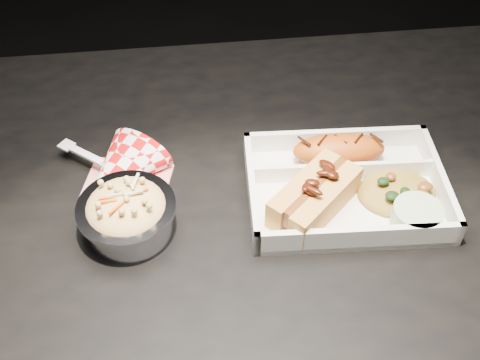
% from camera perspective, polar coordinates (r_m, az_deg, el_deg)
% --- Properties ---
extents(dining_table, '(1.20, 0.80, 0.75)m').
position_cam_1_polar(dining_table, '(0.83, -1.15, -8.06)').
color(dining_table, black).
rests_on(dining_table, ground).
extents(food_tray, '(0.26, 0.19, 0.04)m').
position_cam_1_polar(food_tray, '(0.79, 9.89, -0.90)').
color(food_tray, silver).
rests_on(food_tray, dining_table).
extents(fried_pastry, '(0.13, 0.06, 0.04)m').
position_cam_1_polar(fried_pastry, '(0.81, 9.35, 2.83)').
color(fried_pastry, '#B84F12').
rests_on(fried_pastry, food_tray).
extents(hotdog, '(0.13, 0.13, 0.06)m').
position_cam_1_polar(hotdog, '(0.75, 7.11, -1.37)').
color(hotdog, gold).
rests_on(hotdog, food_tray).
extents(fried_rice_mound, '(0.11, 0.09, 0.03)m').
position_cam_1_polar(fried_rice_mound, '(0.79, 14.78, -0.64)').
color(fried_rice_mound, olive).
rests_on(fried_rice_mound, food_tray).
extents(cupcake_liner, '(0.06, 0.06, 0.03)m').
position_cam_1_polar(cupcake_liner, '(0.76, 16.38, -3.39)').
color(cupcake_liner, '#AEC494').
rests_on(cupcake_liner, food_tray).
extents(foil_coleslaw_cup, '(0.12, 0.12, 0.07)m').
position_cam_1_polar(foil_coleslaw_cup, '(0.73, -10.66, -3.04)').
color(foil_coleslaw_cup, silver).
rests_on(foil_coleslaw_cup, dining_table).
extents(napkin_fork, '(0.16, 0.15, 0.10)m').
position_cam_1_polar(napkin_fork, '(0.81, -11.51, 0.72)').
color(napkin_fork, red).
rests_on(napkin_fork, dining_table).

